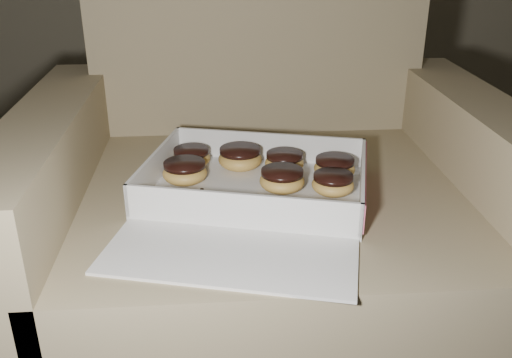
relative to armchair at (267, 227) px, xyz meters
The scene contains 12 objects.
armchair is the anchor object (origin of this frame).
bakery_box 0.21m from the armchair, 105.63° to the right, with size 0.49×0.54×0.07m.
donut_a 0.23m from the armchair, 51.99° to the right, with size 0.08×0.08×0.04m.
donut_b 0.20m from the armchair, 82.66° to the right, with size 0.08×0.08×0.04m.
donut_c 0.24m from the armchair, 158.77° to the right, with size 0.08×0.08×0.04m.
donut_d 0.17m from the armchair, behind, with size 0.09×0.09×0.04m.
donut_e 0.21m from the armchair, 27.07° to the right, with size 0.08×0.08×0.04m.
donut_f 0.22m from the armchair, behind, with size 0.08×0.08×0.04m.
donut_g 0.17m from the armchair, 40.48° to the right, with size 0.08×0.08×0.04m.
crumb_a 0.22m from the armchair, 140.37° to the right, with size 0.01×0.01×0.00m, color black.
crumb_b 0.22m from the armchair, 143.07° to the right, with size 0.01×0.01×0.00m, color black.
crumb_c 0.25m from the armchair, 137.22° to the right, with size 0.01×0.01×0.00m, color black.
Camera 1 is at (0.26, -0.00, 0.91)m, focal length 40.00 mm.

